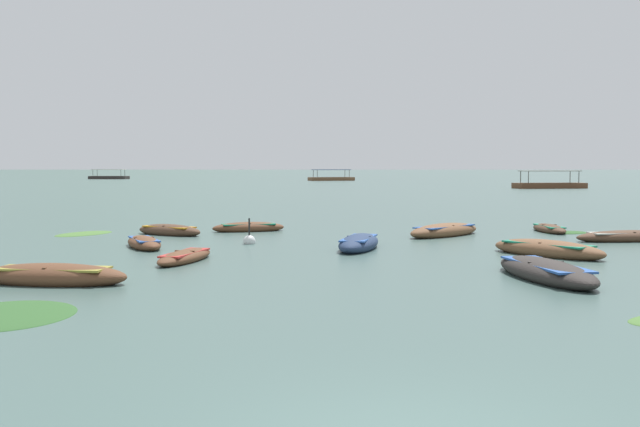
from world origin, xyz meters
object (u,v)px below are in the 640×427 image
object	(u,v)px
rowboat_4	(185,257)
rowboat_10	(549,229)
rowboat_1	(248,228)
rowboat_2	(546,271)
rowboat_9	(445,231)
rowboat_6	(629,237)
ferry_1	(109,177)
ferry_2	(331,178)
mooring_buoy	(249,241)
rowboat_7	(53,276)
rowboat_0	(548,249)
ferry_0	(549,185)
rowboat_3	(359,243)
rowboat_11	(169,231)
rowboat_5	(144,243)

from	to	relation	value
rowboat_4	rowboat_10	bearing A→B (deg)	31.01
rowboat_1	rowboat_2	world-z (taller)	rowboat_2
rowboat_9	rowboat_10	size ratio (longest dim) A/B	1.30
rowboat_10	rowboat_6	bearing A→B (deg)	-70.32
ferry_1	ferry_2	size ratio (longest dim) A/B	0.95
rowboat_10	mooring_buoy	bearing A→B (deg)	-162.92
rowboat_4	rowboat_7	size ratio (longest dim) A/B	0.88
rowboat_0	rowboat_2	xyz separation A→B (m)	(-1.91, -4.66, -0.00)
rowboat_7	rowboat_9	distance (m)	16.63
rowboat_10	rowboat_7	bearing A→B (deg)	-143.61
rowboat_7	rowboat_9	world-z (taller)	rowboat_9
rowboat_2	rowboat_1	bearing A→B (deg)	118.05
rowboat_1	rowboat_6	world-z (taller)	rowboat_6
rowboat_1	rowboat_7	world-z (taller)	rowboat_7
rowboat_2	rowboat_6	bearing A→B (deg)	52.77
ferry_0	rowboat_1	bearing A→B (deg)	-121.57
rowboat_3	ferry_2	xyz separation A→B (m)	(11.23, 129.60, 0.25)
rowboat_7	rowboat_11	bearing A→B (deg)	84.75
rowboat_0	rowboat_7	bearing A→B (deg)	-162.18
rowboat_4	rowboat_7	bearing A→B (deg)	-124.24
ferry_1	rowboat_10	bearing A→B (deg)	-71.80
rowboat_7	rowboat_10	world-z (taller)	rowboat_7
ferry_2	mooring_buoy	size ratio (longest dim) A/B	9.48
rowboat_10	mooring_buoy	xyz separation A→B (m)	(-12.64, -3.88, -0.03)
mooring_buoy	rowboat_2	bearing A→B (deg)	-50.39
rowboat_4	rowboat_9	bearing A→B (deg)	37.49
rowboat_11	ferry_1	bearing A→B (deg)	102.49
rowboat_5	mooring_buoy	distance (m)	3.70
rowboat_5	ferry_0	world-z (taller)	ferry_0
rowboat_11	rowboat_3	bearing A→B (deg)	-39.38
rowboat_3	rowboat_4	world-z (taller)	rowboat_3
rowboat_2	rowboat_7	world-z (taller)	rowboat_2
ferry_0	rowboat_9	bearing A→B (deg)	-115.09
rowboat_0	rowboat_10	xyz separation A→B (m)	(3.33, 8.17, -0.06)
rowboat_7	ferry_0	bearing A→B (deg)	60.78
rowboat_4	ferry_1	xyz separation A→B (m)	(-34.56, 157.64, 0.31)
rowboat_5	rowboat_6	size ratio (longest dim) A/B	0.78
ferry_1	ferry_2	distance (m)	57.15
rowboat_6	rowboat_10	world-z (taller)	rowboat_6
rowboat_4	ferry_2	xyz separation A→B (m)	(16.72, 132.40, 0.31)
rowboat_5	rowboat_9	world-z (taller)	rowboat_9
rowboat_3	rowboat_4	distance (m)	6.16
rowboat_3	ferry_0	world-z (taller)	ferry_0
rowboat_4	ferry_1	bearing A→B (deg)	102.36
ferry_2	mooring_buoy	bearing A→B (deg)	-96.67
rowboat_5	rowboat_11	bearing A→B (deg)	86.84
rowboat_5	ferry_2	size ratio (longest dim) A/B	0.33
rowboat_9	rowboat_7	bearing A→B (deg)	-137.37
rowboat_0	rowboat_9	size ratio (longest dim) A/B	0.98
rowboat_9	ferry_1	size ratio (longest dim) A/B	0.42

